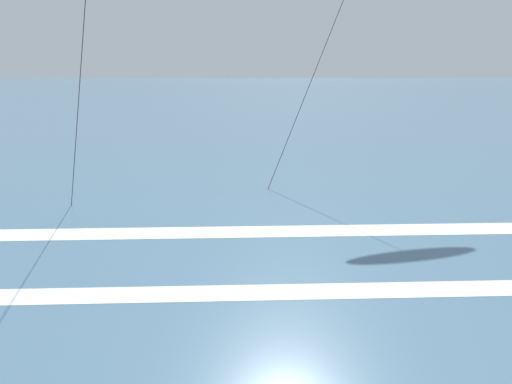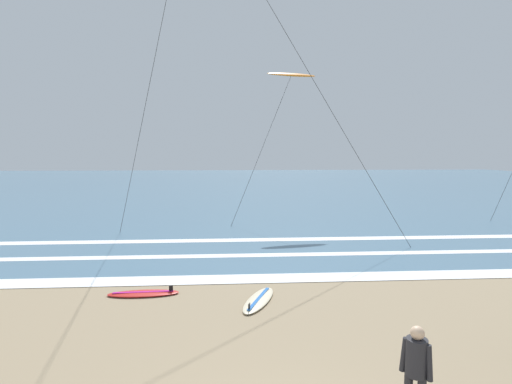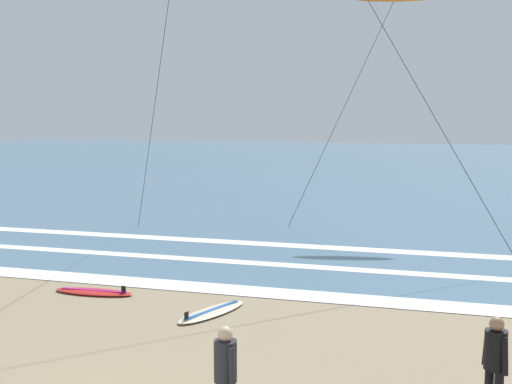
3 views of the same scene
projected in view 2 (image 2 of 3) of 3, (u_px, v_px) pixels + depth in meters
The scene contains 8 objects.
ocean_surface at pixel (238, 182), 57.11m from camera, with size 140.00×90.00×0.01m, color slate.
wave_foam_shoreline at pixel (263, 278), 12.83m from camera, with size 39.92×0.95×0.01m, color white.
wave_foam_mid_break at pixel (266, 255), 15.81m from camera, with size 36.88×0.55×0.01m, color white.
wave_foam_outer_break at pixel (263, 240), 18.66m from camera, with size 51.82×0.72×0.01m, color white.
surfer_left_near at pixel (416, 366), 5.81m from camera, with size 0.42×0.42×1.60m.
surfboard_right_spare at pixel (259, 300), 10.86m from camera, with size 1.35×2.17×0.25m.
surfboard_left_pile at pixel (143, 293), 11.37m from camera, with size 2.12×0.68×0.25m.
kite_orange_mid_center at pixel (291, 75), 23.72m from camera, with size 5.51×2.99×9.39m.
Camera 2 is at (-0.82, -3.88, 4.19)m, focal length 26.63 mm.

